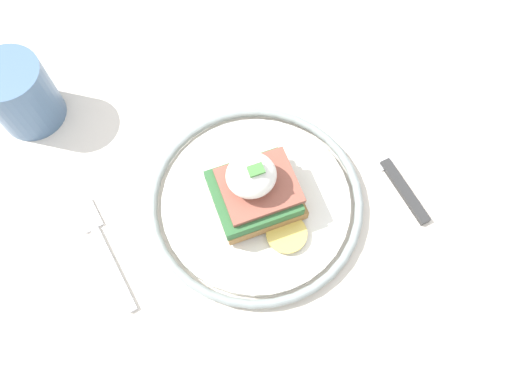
{
  "coord_description": "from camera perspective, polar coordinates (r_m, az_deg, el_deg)",
  "views": [
    {
      "loc": [
        -0.04,
        -0.18,
        1.28
      ],
      "look_at": [
        0.04,
        0.02,
        0.78
      ],
      "focal_mm": 35.0,
      "sensor_mm": 36.0,
      "label": 1
    }
  ],
  "objects": [
    {
      "name": "fork",
      "position": [
        0.58,
        -16.99,
        -6.13
      ],
      "size": [
        0.04,
        0.14,
        0.0
      ],
      "color": "silver",
      "rests_on": "dining_table"
    },
    {
      "name": "plate",
      "position": [
        0.57,
        -0.0,
        -1.08
      ],
      "size": [
        0.25,
        0.25,
        0.02
      ],
      "color": "silver",
      "rests_on": "dining_table"
    },
    {
      "name": "knife",
      "position": [
        0.61,
        14.98,
        2.56
      ],
      "size": [
        0.04,
        0.18,
        0.01
      ],
      "color": "#2D2D2D",
      "rests_on": "dining_table"
    },
    {
      "name": "dining_table",
      "position": [
        0.7,
        -2.47,
        -7.84
      ],
      "size": [
        0.89,
        0.71,
        0.75
      ],
      "color": "beige",
      "rests_on": "ground_plane"
    },
    {
      "name": "sandwich",
      "position": [
        0.54,
        -0.13,
        0.28
      ],
      "size": [
        0.09,
        0.12,
        0.08
      ],
      "color": "#9E703D",
      "rests_on": "plate"
    },
    {
      "name": "cup",
      "position": [
        0.66,
        -25.37,
        10.12
      ],
      "size": [
        0.08,
        0.08,
        0.09
      ],
      "color": "slate",
      "rests_on": "dining_table"
    },
    {
      "name": "ground_plane",
      "position": [
        1.3,
        -1.36,
        -15.03
      ],
      "size": [
        6.0,
        6.0,
        0.0
      ],
      "primitive_type": "plane",
      "color": "#9E9993"
    }
  ]
}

